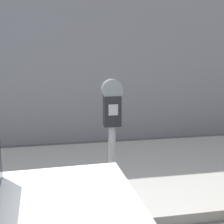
# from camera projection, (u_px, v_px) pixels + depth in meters

# --- Properties ---
(sidewalk) EXTENTS (24.00, 2.80, 0.13)m
(sidewalk) POSITION_uv_depth(u_px,v_px,m) (77.00, 177.00, 4.64)
(sidewalk) COLOR #9E9B96
(sidewalk) RESTS_ON ground_plane
(building_facade) EXTENTS (24.00, 0.30, 5.01)m
(building_facade) POSITION_uv_depth(u_px,v_px,m) (66.00, 18.00, 6.13)
(building_facade) COLOR gray
(building_facade) RESTS_ON ground_plane
(parking_meter) EXTENTS (0.22, 0.14, 1.51)m
(parking_meter) POSITION_uv_depth(u_px,v_px,m) (112.00, 125.00, 3.30)
(parking_meter) COLOR gray
(parking_meter) RESTS_ON sidewalk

